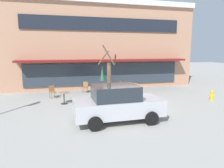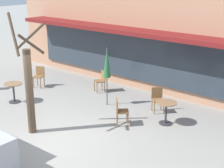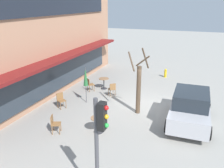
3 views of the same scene
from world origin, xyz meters
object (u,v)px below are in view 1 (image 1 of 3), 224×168
Objects in this scene: cafe_chair_1 at (125,90)px; street_tree at (109,81)px; parked_sedan at (118,103)px; patio_umbrella_green_folded at (102,74)px; cafe_table_streetside at (134,87)px; fire_hydrant at (212,95)px; cafe_table_near_wall at (64,96)px; cafe_chair_0 at (52,91)px; cafe_chair_3 at (85,86)px; cafe_chair_2 at (122,85)px.

cafe_chair_1 is 3.00m from street_tree.
patio_umbrella_green_folded is at bearing 85.40° from parked_sedan.
cafe_table_streetside is 1.08× the size of fire_hydrant.
patio_umbrella_green_folded is 7.90m from fire_hydrant.
cafe_chair_0 is at bearing 113.04° from cafe_table_near_wall.
cafe_table_near_wall is 4.61m from parked_sedan.
fire_hydrant is (4.28, -3.60, -0.16)m from cafe_table_streetside.
street_tree is at bearing -77.50° from cafe_chair_3.
parked_sedan is at bearing -57.92° from cafe_table_near_wall.
cafe_chair_0 and cafe_chair_3 have the same top height.
cafe_table_near_wall is 0.35× the size of patio_umbrella_green_folded.
cafe_chair_2 is at bearing 80.16° from cafe_chair_1.
cafe_table_streetside is at bearing 48.52° from street_tree.
fire_hydrant is (10.61, -3.40, -0.17)m from cafe_chair_0.
patio_umbrella_green_folded reaches higher than cafe_chair_0.
cafe_chair_2 is at bearing 138.33° from cafe_table_streetside.
cafe_chair_2 is 0.21× the size of parked_sedan.
patio_umbrella_green_folded reaches higher than cafe_chair_2.
patio_umbrella_green_folded reaches higher than cafe_chair_3.
cafe_chair_2 is at bearing 70.93° from parked_sedan.
street_tree is (-2.87, -3.24, 1.02)m from cafe_table_streetside.
cafe_chair_2 is (5.53, 0.91, 0.00)m from cafe_chair_0.
cafe_chair_3 is (-1.21, 1.01, -1.10)m from patio_umbrella_green_folded.
cafe_table_near_wall is at bearing -66.96° from cafe_chair_0.
cafe_table_streetside is 0.85× the size of cafe_chair_0.
patio_umbrella_green_folded is 6.07m from parked_sedan.
cafe_table_near_wall is 0.21× the size of street_tree.
cafe_chair_2 reaches higher than cafe_table_streetside.
patio_umbrella_green_folded is at bearing 35.84° from cafe_table_near_wall.
street_tree is at bearing -131.48° from cafe_table_streetside.
cafe_chair_1 is at bearing 51.18° from street_tree.
parked_sedan is at bearing -84.11° from cafe_chair_3.
cafe_table_streetside is 6.33m from cafe_chair_0.
fire_hydrant is (5.07, -4.31, -0.17)m from cafe_chair_2.
cafe_chair_0 reaches higher than cafe_table_near_wall.
street_tree reaches higher than cafe_chair_2.
cafe_chair_1 is 5.96m from fire_hydrant.
street_tree reaches higher than cafe_chair_0.
cafe_chair_1 is at bearing -9.14° from cafe_chair_0.
cafe_chair_1 is at bearing -35.75° from patio_umbrella_green_folded.
cafe_table_near_wall is at bearing -159.55° from cafe_table_streetside.
cafe_table_near_wall reaches higher than fire_hydrant.
cafe_chair_3 reaches higher than cafe_table_streetside.
parked_sedan reaches higher than fire_hydrant.
patio_umbrella_green_folded reaches higher than parked_sedan.
cafe_chair_2 is (4.74, 2.77, 0.01)m from cafe_table_near_wall.
cafe_chair_1 is (1.52, -1.09, -1.10)m from patio_umbrella_green_folded.
patio_umbrella_green_folded reaches higher than cafe_table_streetside.
cafe_chair_1 reaches higher than cafe_table_near_wall.
cafe_chair_2 is 1.26× the size of fire_hydrant.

